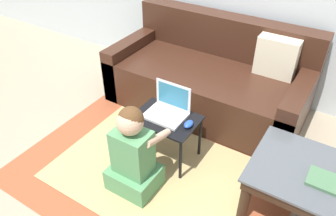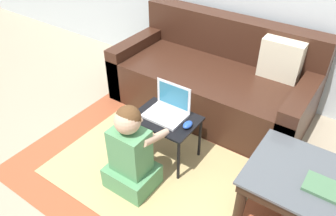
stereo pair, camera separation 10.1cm
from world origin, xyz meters
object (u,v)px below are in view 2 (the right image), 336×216
(laptop_desk, at_px, (166,123))
(computer_mouse, at_px, (188,125))
(person_seated, at_px, (131,154))
(book_on_table, at_px, (325,188))
(coffee_table, at_px, (327,192))
(couch, at_px, (214,80))
(laptop, at_px, (167,111))

(laptop_desk, relative_size, computer_mouse, 5.18)
(person_seated, xyz_separation_m, book_on_table, (1.23, 0.36, 0.10))
(coffee_table, relative_size, book_on_table, 4.18)
(coffee_table, bearing_deg, book_on_table, -111.95)
(person_seated, bearing_deg, computer_mouse, 61.03)
(laptop_desk, height_order, book_on_table, book_on_table)
(couch, height_order, computer_mouse, couch)
(book_on_table, bearing_deg, person_seated, -163.44)
(laptop, bearing_deg, person_seated, -91.24)
(laptop, xyz_separation_m, person_seated, (-0.01, -0.44, -0.13))
(couch, xyz_separation_m, coffee_table, (1.26, -0.88, 0.05))
(person_seated, relative_size, book_on_table, 3.07)
(laptop_desk, bearing_deg, coffee_table, 0.63)
(couch, height_order, coffee_table, couch)
(coffee_table, height_order, book_on_table, book_on_table)
(couch, distance_m, laptop, 0.86)
(person_seated, bearing_deg, laptop_desk, 86.75)
(laptop_desk, xyz_separation_m, person_seated, (-0.02, -0.40, -0.03))
(computer_mouse, height_order, person_seated, person_seated)
(laptop_desk, relative_size, person_seated, 0.69)
(coffee_table, xyz_separation_m, person_seated, (-1.25, -0.41, -0.03))
(laptop, bearing_deg, computer_mouse, -9.55)
(laptop_desk, xyz_separation_m, laptop, (-0.01, 0.04, 0.10))
(couch, xyz_separation_m, laptop_desk, (0.04, -0.89, 0.05))
(computer_mouse, relative_size, book_on_table, 0.41)
(couch, bearing_deg, coffee_table, -34.71)
(couch, xyz_separation_m, person_seated, (0.02, -1.29, 0.03))
(book_on_table, bearing_deg, coffee_table, 68.05)
(couch, height_order, book_on_table, couch)
(couch, bearing_deg, laptop, -88.14)
(computer_mouse, bearing_deg, person_seated, -118.97)
(coffee_table, xyz_separation_m, computer_mouse, (-1.02, -0.01, 0.08))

